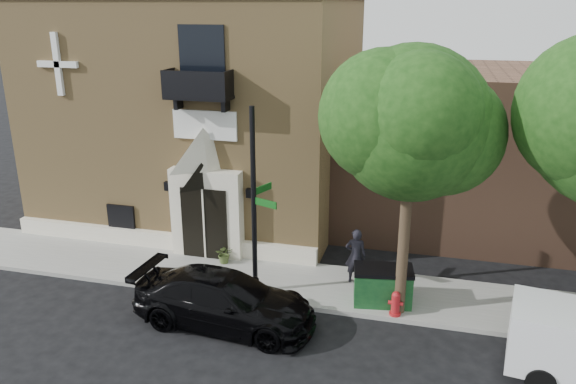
% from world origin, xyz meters
% --- Properties ---
extents(ground, '(120.00, 120.00, 0.00)m').
position_xyz_m(ground, '(0.00, 0.00, 0.00)').
color(ground, black).
rests_on(ground, ground).
extents(sidewalk, '(42.00, 3.00, 0.15)m').
position_xyz_m(sidewalk, '(1.00, 1.50, 0.07)').
color(sidewalk, gray).
rests_on(sidewalk, ground).
extents(church, '(12.20, 11.01, 9.30)m').
position_xyz_m(church, '(-2.99, 7.95, 4.63)').
color(church, '#A9854F').
rests_on(church, ground).
extents(neighbour_building, '(18.00, 8.00, 6.40)m').
position_xyz_m(neighbour_building, '(12.00, 9.00, 3.20)').
color(neighbour_building, brown).
rests_on(neighbour_building, ground).
extents(street_tree_left, '(4.97, 4.38, 7.77)m').
position_xyz_m(street_tree_left, '(6.03, 0.35, 5.87)').
color(street_tree_left, '#38281C').
rests_on(street_tree_left, sidewalk).
extents(black_sedan, '(5.47, 2.54, 1.55)m').
position_xyz_m(black_sedan, '(1.16, -1.29, 0.77)').
color(black_sedan, black).
rests_on(black_sedan, ground).
extents(street_sign, '(0.89, 1.15, 5.92)m').
position_xyz_m(street_sign, '(1.51, 0.58, 3.13)').
color(street_sign, black).
rests_on(street_sign, sidewalk).
extents(fire_hydrant, '(0.43, 0.35, 0.76)m').
position_xyz_m(fire_hydrant, '(5.90, 0.20, 0.52)').
color(fire_hydrant, '#AB1A1E').
rests_on(fire_hydrant, sidewalk).
extents(dumpster, '(1.89, 1.25, 1.15)m').
position_xyz_m(dumpster, '(5.46, 0.83, 0.73)').
color(dumpster, '#0F381A').
rests_on(dumpster, sidewalk).
extents(planter, '(0.74, 0.69, 0.67)m').
position_xyz_m(planter, '(-0.19, 2.23, 0.48)').
color(planter, '#4B5E2C').
rests_on(planter, sidewalk).
extents(pedestrian_near, '(0.71, 0.49, 1.86)m').
position_xyz_m(pedestrian_near, '(4.46, 1.98, 1.08)').
color(pedestrian_near, black).
rests_on(pedestrian_near, sidewalk).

